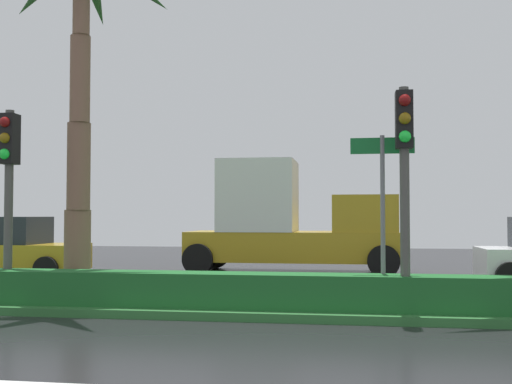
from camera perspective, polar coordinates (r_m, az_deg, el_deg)
ground_plane at (r=13.30m, az=3.13°, el=-9.96°), size 90.00×42.00×0.10m
median_strip at (r=12.30m, az=2.67°, el=-10.01°), size 85.50×4.00×0.15m
median_hedge at (r=10.87m, az=1.87°, el=-9.05°), size 76.50×0.70×0.60m
palm_tree_mid_left at (r=13.30m, az=-15.61°, el=16.46°), size 4.12×4.08×7.41m
traffic_signal_median_left at (r=12.66m, az=-21.71°, el=1.97°), size 0.28×0.43×3.60m
traffic_signal_median_right at (r=10.66m, az=13.44°, el=3.17°), size 0.28×0.43×3.75m
street_name_sign at (r=11.02m, az=11.52°, el=-0.43°), size 1.10×0.08×3.00m
car_in_traffic_leading at (r=18.96m, az=-21.95°, el=-4.82°), size 4.30×2.02×1.72m
box_truck_lead at (r=19.28m, az=3.12°, el=-2.78°), size 6.40×2.64×3.46m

